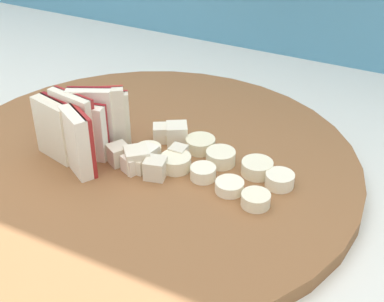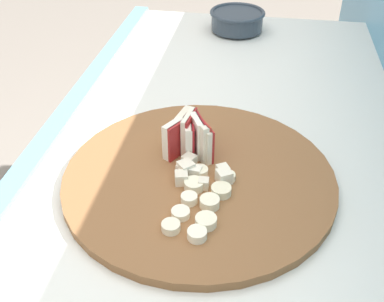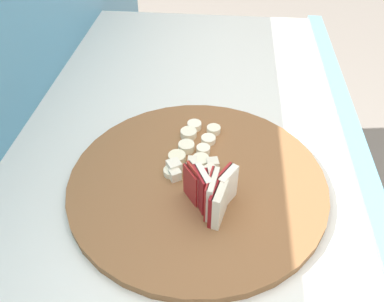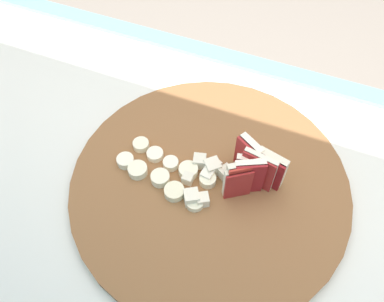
# 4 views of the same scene
# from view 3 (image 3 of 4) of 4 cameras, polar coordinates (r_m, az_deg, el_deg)

# --- Properties ---
(tile_backsplash) EXTENTS (2.40, 0.04, 1.35)m
(tile_backsplash) POSITION_cam_3_polar(r_m,az_deg,el_deg) (0.90, -24.36, -12.66)
(tile_backsplash) COLOR #4C8EB2
(tile_backsplash) RESTS_ON ground
(cutting_board) EXTENTS (0.42, 0.42, 0.01)m
(cutting_board) POSITION_cam_3_polar(r_m,az_deg,el_deg) (0.66, 0.76, -4.43)
(cutting_board) COLOR brown
(cutting_board) RESTS_ON tiled_countertop
(apple_wedge_fan) EXTENTS (0.08, 0.08, 0.07)m
(apple_wedge_fan) POSITION_cam_3_polar(r_m,az_deg,el_deg) (0.59, 2.46, -5.79)
(apple_wedge_fan) COLOR maroon
(apple_wedge_fan) RESTS_ON cutting_board
(apple_dice_pile) EXTENTS (0.07, 0.09, 0.02)m
(apple_dice_pile) POSITION_cam_3_polar(r_m,az_deg,el_deg) (0.65, 0.99, -2.98)
(apple_dice_pile) COLOR #EFE5CC
(apple_dice_pile) RESTS_ON cutting_board
(banana_slice_rows) EXTENTS (0.16, 0.09, 0.01)m
(banana_slice_rows) POSITION_cam_3_polar(r_m,az_deg,el_deg) (0.70, 0.13, 0.41)
(banana_slice_rows) COLOR #F4EAC6
(banana_slice_rows) RESTS_ON cutting_board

